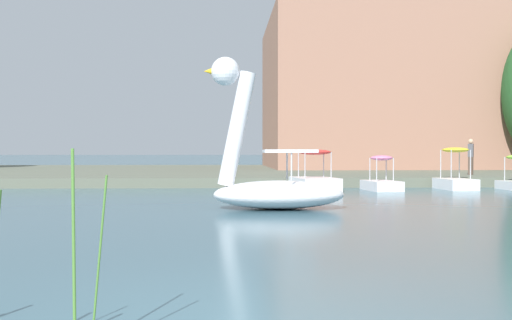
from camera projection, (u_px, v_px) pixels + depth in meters
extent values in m
cube|color=#5B6051|center=(233.00, 173.00, 36.74)|extent=(122.03, 24.12, 0.41)
ellipsoid|color=white|center=(279.00, 195.00, 15.82)|extent=(3.38, 1.99, 0.73)
cylinder|color=white|center=(237.00, 129.00, 15.76)|extent=(1.00, 0.43, 2.97)
sphere|color=white|center=(225.00, 71.00, 15.72)|extent=(0.74, 0.74, 0.74)
cone|color=yellow|center=(214.00, 71.00, 15.71)|extent=(0.52, 0.41, 0.41)
cube|color=white|center=(289.00, 151.00, 15.81)|extent=(1.34, 1.43, 0.08)
cylinder|color=silver|center=(287.00, 165.00, 16.46)|extent=(0.04, 0.04, 0.76)
cylinder|color=silver|center=(292.00, 166.00, 15.18)|extent=(0.04, 0.04, 0.76)
cube|color=white|center=(315.00, 184.00, 23.13)|extent=(1.76, 2.57, 0.49)
ellipsoid|color=red|center=(315.00, 152.00, 23.11)|extent=(1.41, 1.33, 0.20)
cylinder|color=#B7B7BF|center=(298.00, 165.00, 23.47)|extent=(0.04, 0.04, 0.96)
cylinder|color=#B7B7BF|center=(324.00, 165.00, 23.67)|extent=(0.04, 0.04, 0.96)
cylinder|color=#B7B7BF|center=(305.00, 165.00, 22.57)|extent=(0.04, 0.04, 0.96)
cylinder|color=#B7B7BF|center=(331.00, 165.00, 22.76)|extent=(0.04, 0.04, 0.96)
cube|color=white|center=(381.00, 186.00, 23.18)|extent=(1.30, 1.97, 0.37)
ellipsoid|color=pink|center=(382.00, 158.00, 23.16)|extent=(0.93, 0.99, 0.20)
cylinder|color=#B7B7BF|center=(370.00, 169.00, 23.46)|extent=(0.04, 0.04, 0.86)
cylinder|color=#B7B7BF|center=(386.00, 169.00, 23.57)|extent=(0.04, 0.04, 0.86)
cylinder|color=#B7B7BF|center=(377.00, 170.00, 22.76)|extent=(0.04, 0.04, 0.86)
cylinder|color=#B7B7BF|center=(393.00, 170.00, 22.87)|extent=(0.04, 0.04, 0.86)
cube|color=white|center=(455.00, 184.00, 23.82)|extent=(1.22, 2.00, 0.42)
ellipsoid|color=yellow|center=(455.00, 150.00, 23.80)|extent=(1.04, 1.26, 0.20)
cylinder|color=#B7B7BF|center=(441.00, 164.00, 24.24)|extent=(0.04, 0.04, 1.11)
cylinder|color=#B7B7BF|center=(459.00, 164.00, 24.33)|extent=(0.04, 0.04, 1.11)
cylinder|color=#B7B7BF|center=(451.00, 165.00, 23.29)|extent=(0.04, 0.04, 1.11)
cylinder|color=#B7B7BF|center=(470.00, 164.00, 23.37)|extent=(0.04, 0.04, 1.11)
cylinder|color=#B7B7BF|center=(505.00, 169.00, 23.89)|extent=(0.04, 0.04, 0.92)
cube|color=#47382D|center=(471.00, 166.00, 28.07)|extent=(0.28, 0.28, 0.82)
cube|color=#4C4C51|center=(471.00, 150.00, 28.06)|extent=(0.31, 0.31, 0.60)
sphere|color=tan|center=(471.00, 141.00, 28.05)|extent=(0.23, 0.23, 0.23)
cube|color=#996B56|center=(374.00, 94.00, 41.77)|extent=(14.40, 14.04, 9.91)
cylinder|color=#4C7F33|center=(74.00, 251.00, 4.46)|extent=(0.07, 0.17, 1.50)
cylinder|color=#4C7F33|center=(99.00, 264.00, 4.48)|extent=(0.14, 0.03, 1.31)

